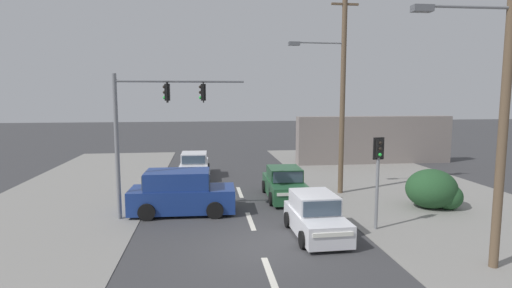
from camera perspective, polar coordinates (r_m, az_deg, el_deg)
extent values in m
plane|color=#3A3A3D|center=(13.86, 0.66, -14.68)|extent=(140.00, 140.00, 0.00)
cube|color=silver|center=(12.04, 2.05, -18.11)|extent=(0.20, 2.40, 0.01)
cube|color=silver|center=(16.67, -0.80, -10.93)|extent=(0.20, 2.40, 0.01)
cube|color=silver|center=(21.46, -2.33, -6.89)|extent=(0.20, 2.40, 0.01)
cube|color=gray|center=(18.99, 28.11, -9.50)|extent=(10.00, 44.00, 0.02)
cube|color=gray|center=(18.76, -28.37, -9.70)|extent=(8.00, 40.00, 0.02)
cylinder|color=brown|center=(13.42, 32.11, 6.37)|extent=(0.26, 0.26, 10.44)
cylinder|color=slate|center=(12.90, 28.00, 16.92)|extent=(2.60, 0.17, 0.09)
cube|color=#595B60|center=(12.24, 22.66, 17.44)|extent=(0.57, 0.30, 0.18)
cylinder|color=brown|center=(21.14, 12.29, 7.49)|extent=(0.26, 0.26, 10.78)
cube|color=brown|center=(21.64, 12.59, 18.92)|extent=(1.40, 0.12, 0.10)
cylinder|color=slate|center=(20.89, 9.03, 14.10)|extent=(2.60, 0.16, 0.09)
cube|color=#595B60|center=(20.52, 5.46, 14.09)|extent=(0.57, 0.29, 0.18)
cylinder|color=slate|center=(17.24, -19.25, -0.51)|extent=(0.18, 0.18, 6.00)
cylinder|color=slate|center=(16.71, -10.80, 8.81)|extent=(5.20, 0.24, 0.11)
cube|color=black|center=(16.75, -12.56, 7.22)|extent=(0.21, 0.26, 0.68)
cube|color=black|center=(16.75, -12.56, 7.22)|extent=(0.05, 0.44, 0.84)
sphere|color=black|center=(16.77, -12.99, 7.96)|extent=(0.13, 0.13, 0.13)
sphere|color=black|center=(16.76, -12.97, 7.21)|extent=(0.13, 0.13, 0.13)
sphere|color=green|center=(16.76, -12.95, 6.46)|extent=(0.13, 0.13, 0.13)
cube|color=black|center=(16.65, -7.53, 7.33)|extent=(0.21, 0.26, 0.68)
cube|color=black|center=(16.65, -7.53, 7.33)|extent=(0.05, 0.44, 0.84)
sphere|color=black|center=(16.65, -7.96, 8.08)|extent=(0.13, 0.13, 0.13)
sphere|color=black|center=(16.65, -7.95, 7.32)|extent=(0.13, 0.13, 0.13)
sphere|color=green|center=(16.65, -7.94, 6.57)|extent=(0.13, 0.13, 0.13)
cylinder|color=slate|center=(15.97, 16.89, -6.82)|extent=(0.12, 0.12, 2.80)
cube|color=black|center=(15.66, 17.11, -0.61)|extent=(0.28, 0.23, 0.68)
cube|color=black|center=(15.66, 17.11, -0.61)|extent=(0.44, 0.09, 0.84)
sphere|color=black|center=(15.53, 17.36, 0.14)|extent=(0.13, 0.13, 0.13)
sphere|color=black|center=(15.56, 17.33, -0.67)|extent=(0.13, 0.13, 0.13)
sphere|color=green|center=(15.59, 17.30, -1.47)|extent=(0.13, 0.13, 0.13)
ellipsoid|color=#234C28|center=(19.98, 23.77, -5.86)|extent=(2.31, 2.08, 1.80)
ellipsoid|color=#234C28|center=(20.10, 25.79, -6.81)|extent=(1.27, 1.15, 1.17)
cube|color=gray|center=(31.67, 16.55, 0.56)|extent=(12.00, 1.00, 3.60)
cube|color=#235633|center=(20.17, 4.08, -6.22)|extent=(1.79, 4.24, 0.80)
cube|color=#235633|center=(20.07, 4.07, -4.22)|extent=(1.60, 1.93, 0.62)
cube|color=#384756|center=(19.14, 4.58, -4.77)|extent=(1.44, 0.09, 0.53)
cube|color=#384756|center=(21.01, 3.60, -3.72)|extent=(1.40, 0.09, 0.50)
cube|color=white|center=(18.11, 5.27, -7.16)|extent=(1.45, 0.07, 0.14)
cylinder|color=black|center=(19.16, 7.29, -7.64)|extent=(0.20, 0.64, 0.64)
cylinder|color=black|center=(18.84, 2.21, -7.84)|extent=(0.20, 0.64, 0.64)
cylinder|color=black|center=(21.63, 5.69, -5.95)|extent=(0.20, 0.64, 0.64)
cylinder|color=black|center=(21.35, 1.20, -6.09)|extent=(0.20, 0.64, 0.64)
cube|color=navy|center=(17.84, -10.42, -7.74)|extent=(4.55, 1.97, 1.00)
cube|color=navy|center=(17.66, -11.13, -4.97)|extent=(2.75, 1.80, 0.76)
cube|color=#384756|center=(17.58, -6.66, -4.94)|extent=(0.10, 1.58, 0.65)
cube|color=#384756|center=(17.85, -15.52, -4.97)|extent=(0.10, 1.55, 0.61)
cube|color=white|center=(17.74, -3.05, -6.97)|extent=(0.08, 1.56, 0.14)
cylinder|color=black|center=(18.74, -5.87, -7.82)|extent=(0.73, 0.24, 0.72)
cylinder|color=black|center=(16.97, -5.89, -9.39)|extent=(0.73, 0.24, 0.72)
cylinder|color=black|center=(18.96, -14.41, -7.83)|extent=(0.73, 0.24, 0.72)
cylinder|color=black|center=(17.21, -15.34, -9.36)|extent=(0.73, 0.24, 0.72)
cube|color=silver|center=(15.01, 8.58, -11.00)|extent=(1.68, 3.64, 0.76)
cube|color=silver|center=(15.09, 8.29, -8.13)|extent=(1.52, 1.93, 0.64)
cube|color=#384756|center=(14.19, 9.44, -9.11)|extent=(1.36, 0.09, 0.54)
cube|color=#384756|center=(15.99, 7.27, -7.26)|extent=(1.33, 0.09, 0.51)
cube|color=white|center=(13.32, 10.97, -12.61)|extent=(1.36, 0.07, 0.14)
cylinder|color=black|center=(14.33, 13.06, -12.85)|extent=(0.19, 0.60, 0.60)
cylinder|color=black|center=(13.85, 6.72, -13.43)|extent=(0.19, 0.60, 0.60)
cylinder|color=black|center=(16.32, 10.12, -10.33)|extent=(0.19, 0.60, 0.60)
cylinder|color=black|center=(15.89, 4.55, -10.72)|extent=(0.19, 0.60, 0.60)
cube|color=silver|center=(25.69, -8.79, -3.47)|extent=(1.77, 4.23, 0.80)
cube|color=silver|center=(25.53, -8.83, -1.92)|extent=(1.59, 1.93, 0.62)
cube|color=#384756|center=(26.48, -8.74, -1.60)|extent=(1.44, 0.08, 0.53)
cube|color=#384756|center=(24.57, -8.92, -2.26)|extent=(1.40, 0.08, 0.50)
cube|color=white|center=(27.75, -8.62, -2.33)|extent=(1.45, 0.06, 0.14)
cylinder|color=black|center=(27.06, -10.47, -3.45)|extent=(0.20, 0.64, 0.64)
cylinder|color=black|center=(26.99, -6.86, -3.42)|extent=(0.20, 0.64, 0.64)
cylinder|color=black|center=(24.51, -10.90, -4.53)|extent=(0.20, 0.64, 0.64)
cylinder|color=black|center=(24.43, -6.91, -4.49)|extent=(0.20, 0.64, 0.64)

